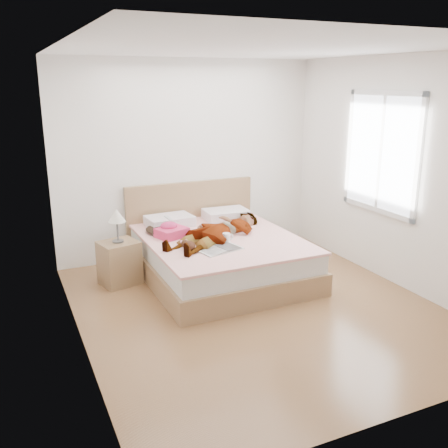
# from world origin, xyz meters

# --- Properties ---
(ground) EXTENTS (4.00, 4.00, 0.00)m
(ground) POSITION_xyz_m (0.00, 0.00, 0.00)
(ground) COLOR #55351A
(ground) RESTS_ON ground
(woman) EXTENTS (1.70, 1.36, 0.22)m
(woman) POSITION_xyz_m (-0.01, 0.99, 0.62)
(woman) COLOR silver
(woman) RESTS_ON bed
(hair) EXTENTS (0.41, 0.49, 0.07)m
(hair) POSITION_xyz_m (-0.58, 1.44, 0.55)
(hair) COLOR black
(hair) RESTS_ON bed
(phone) EXTENTS (0.09, 0.10, 0.05)m
(phone) POSITION_xyz_m (-0.51, 1.39, 0.70)
(phone) COLOR silver
(phone) RESTS_ON bed
(room_shell) EXTENTS (4.00, 4.00, 4.00)m
(room_shell) POSITION_xyz_m (1.77, 0.30, 1.50)
(room_shell) COLOR white
(room_shell) RESTS_ON ground
(bed) EXTENTS (1.80, 2.08, 1.00)m
(bed) POSITION_xyz_m (0.00, 1.04, 0.28)
(bed) COLOR brown
(bed) RESTS_ON ground
(towel) EXTENTS (0.42, 0.37, 0.18)m
(towel) POSITION_xyz_m (-0.53, 1.21, 0.58)
(towel) COLOR #D2395D
(towel) RESTS_ON bed
(magazine) EXTENTS (0.54, 0.41, 0.03)m
(magazine) POSITION_xyz_m (-0.20, 0.53, 0.52)
(magazine) COLOR white
(magazine) RESTS_ON bed
(coffee_mug) EXTENTS (0.13, 0.09, 0.11)m
(coffee_mug) POSITION_xyz_m (-0.01, 0.75, 0.56)
(coffee_mug) COLOR white
(coffee_mug) RESTS_ON bed
(plush_toy) EXTENTS (0.16, 0.22, 0.11)m
(plush_toy) POSITION_xyz_m (-0.52, 0.65, 0.57)
(plush_toy) COLOR black
(plush_toy) RESTS_ON bed
(nightstand) EXTENTS (0.49, 0.46, 0.91)m
(nightstand) POSITION_xyz_m (-1.16, 1.26, 0.30)
(nightstand) COLOR brown
(nightstand) RESTS_ON ground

